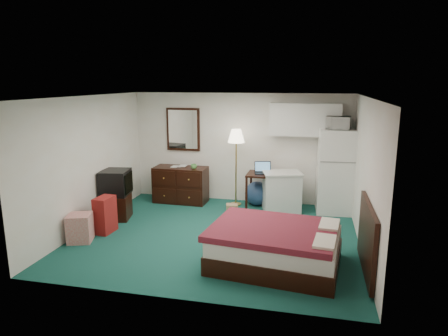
% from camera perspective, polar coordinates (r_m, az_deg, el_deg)
% --- Properties ---
extents(floor, '(5.00, 4.50, 0.01)m').
position_cam_1_polar(floor, '(7.42, -0.99, -9.54)').
color(floor, '#124440').
rests_on(floor, ground).
extents(ceiling, '(5.00, 4.50, 0.01)m').
position_cam_1_polar(ceiling, '(6.89, -1.07, 10.14)').
color(ceiling, white).
rests_on(ceiling, walls).
extents(walls, '(5.01, 4.51, 2.50)m').
position_cam_1_polar(walls, '(7.05, -1.02, -0.07)').
color(walls, white).
rests_on(walls, floor).
extents(mirror, '(0.80, 0.06, 1.00)m').
position_cam_1_polar(mirror, '(9.46, -5.84, 5.52)').
color(mirror, white).
rests_on(mirror, walls).
extents(upper_cabinets, '(1.50, 0.35, 0.70)m').
position_cam_1_polar(upper_cabinets, '(8.80, 11.50, 6.80)').
color(upper_cabinets, silver).
rests_on(upper_cabinets, walls).
extents(headboard, '(0.06, 1.56, 1.00)m').
position_cam_1_polar(headboard, '(6.18, 19.75, -9.42)').
color(headboard, black).
rests_on(headboard, walls).
extents(dresser, '(1.22, 0.58, 0.83)m').
position_cam_1_polar(dresser, '(9.30, -6.20, -2.37)').
color(dresser, black).
rests_on(dresser, floor).
extents(floor_lamp, '(0.43, 0.43, 1.72)m').
position_cam_1_polar(floor_lamp, '(8.94, 1.73, 0.06)').
color(floor_lamp, gold).
rests_on(floor_lamp, floor).
extents(desk, '(0.64, 0.64, 0.80)m').
position_cam_1_polar(desk, '(8.80, 5.39, -3.30)').
color(desk, black).
rests_on(desk, floor).
extents(exercise_ball, '(0.57, 0.57, 0.54)m').
position_cam_1_polar(exercise_ball, '(9.07, 4.73, -3.64)').
color(exercise_ball, navy).
rests_on(exercise_ball, floor).
extents(kitchen_counter, '(0.88, 0.76, 0.83)m').
position_cam_1_polar(kitchen_counter, '(8.70, 8.23, -3.45)').
color(kitchen_counter, silver).
rests_on(kitchen_counter, floor).
extents(fridge, '(0.78, 0.78, 1.79)m').
position_cam_1_polar(fridge, '(8.78, 15.61, -0.41)').
color(fridge, white).
rests_on(fridge, floor).
extents(bed, '(2.03, 1.67, 0.60)m').
position_cam_1_polar(bed, '(6.24, 7.40, -11.05)').
color(bed, '#580E13').
rests_on(bed, floor).
extents(tv_stand, '(0.60, 0.64, 0.50)m').
position_cam_1_polar(tv_stand, '(8.47, -15.01, -5.38)').
color(tv_stand, black).
rests_on(tv_stand, floor).
extents(suitcase, '(0.29, 0.44, 0.68)m').
position_cam_1_polar(suitcase, '(7.75, -16.63, -6.43)').
color(suitcase, maroon).
rests_on(suitcase, floor).
extents(retail_box, '(0.50, 0.50, 0.49)m').
position_cam_1_polar(retail_box, '(7.50, -19.89, -8.05)').
color(retail_box, beige).
rests_on(retail_box, floor).
extents(file_bin, '(0.41, 0.34, 0.26)m').
position_cam_1_polar(file_bin, '(9.30, -6.01, -4.19)').
color(file_bin, slate).
rests_on(file_bin, floor).
extents(cardboard_box_a, '(0.28, 0.25, 0.20)m').
position_cam_1_polar(cardboard_box_a, '(8.53, 1.14, -5.84)').
color(cardboard_box_a, '#AB7A4A').
rests_on(cardboard_box_a, floor).
extents(cardboard_box_b, '(0.25, 0.28, 0.25)m').
position_cam_1_polar(cardboard_box_b, '(8.78, 7.17, -5.26)').
color(cardboard_box_b, '#AB7A4A').
rests_on(cardboard_box_b, floor).
extents(laptop, '(0.41, 0.35, 0.24)m').
position_cam_1_polar(laptop, '(8.64, 5.61, -0.03)').
color(laptop, black).
rests_on(laptop, desk).
extents(crt_tv, '(0.63, 0.67, 0.51)m').
position_cam_1_polar(crt_tv, '(8.38, -15.25, -2.01)').
color(crt_tv, black).
rests_on(crt_tv, tv_stand).
extents(microwave, '(0.52, 0.33, 0.33)m').
position_cam_1_polar(microwave, '(8.58, 16.00, 6.44)').
color(microwave, white).
rests_on(microwave, fridge).
extents(book_a, '(0.15, 0.02, 0.21)m').
position_cam_1_polar(book_a, '(9.24, -7.49, 0.80)').
color(book_a, '#AB7A4A').
rests_on(book_a, dresser).
extents(book_b, '(0.18, 0.02, 0.24)m').
position_cam_1_polar(book_b, '(9.27, -6.46, 0.96)').
color(book_b, '#AB7A4A').
rests_on(book_b, dresser).
extents(mug, '(0.15, 0.13, 0.14)m').
position_cam_1_polar(mug, '(8.99, -4.34, 0.30)').
color(mug, '#539D49').
rests_on(mug, dresser).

